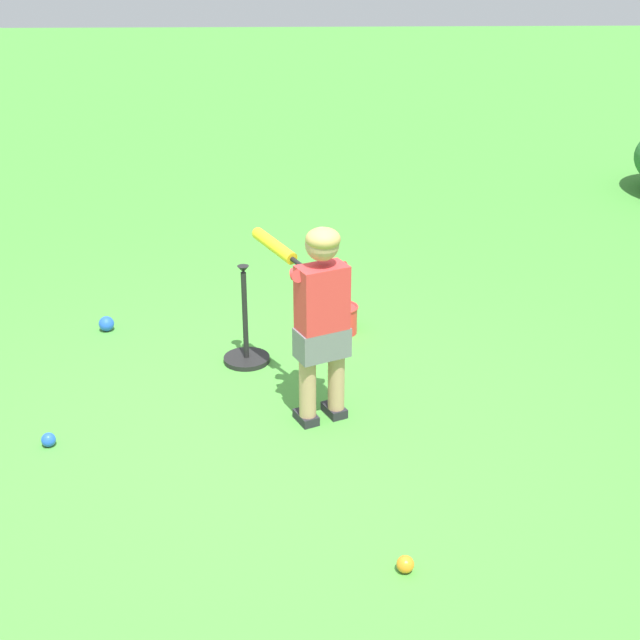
# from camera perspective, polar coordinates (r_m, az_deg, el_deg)

# --- Properties ---
(ground_plane) EXTENTS (40.00, 40.00, 0.00)m
(ground_plane) POSITION_cam_1_polar(r_m,az_deg,el_deg) (4.50, -4.82, -8.11)
(ground_plane) COLOR #479338
(child_batter) EXTENTS (0.52, 0.70, 1.08)m
(child_batter) POSITION_cam_1_polar(r_m,az_deg,el_deg) (4.42, -0.08, 0.90)
(child_batter) COLOR #232328
(child_batter) RESTS_ON ground
(play_ball_midfield) EXTENTS (0.07, 0.07, 0.07)m
(play_ball_midfield) POSITION_cam_1_polar(r_m,az_deg,el_deg) (3.70, 5.62, -15.65)
(play_ball_midfield) COLOR orange
(play_ball_midfield) RESTS_ON ground
(play_ball_behind_batter) EXTENTS (0.10, 0.10, 0.10)m
(play_ball_behind_batter) POSITION_cam_1_polar(r_m,az_deg,el_deg) (5.83, -13.83, -0.24)
(play_ball_behind_batter) COLOR blue
(play_ball_behind_batter) RESTS_ON ground
(play_ball_center_lawn) EXTENTS (0.07, 0.07, 0.07)m
(play_ball_center_lawn) POSITION_cam_1_polar(r_m,az_deg,el_deg) (4.66, -17.38, -7.50)
(play_ball_center_lawn) COLOR blue
(play_ball_center_lawn) RESTS_ON ground
(batting_tee) EXTENTS (0.28, 0.28, 0.62)m
(batting_tee) POSITION_cam_1_polar(r_m,az_deg,el_deg) (5.26, -4.87, -1.70)
(batting_tee) COLOR black
(batting_tee) RESTS_ON ground
(toy_bucket) EXTENTS (0.22, 0.22, 0.19)m
(toy_bucket) POSITION_cam_1_polar(r_m,az_deg,el_deg) (5.62, 1.43, 0.11)
(toy_bucket) COLOR red
(toy_bucket) RESTS_ON ground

